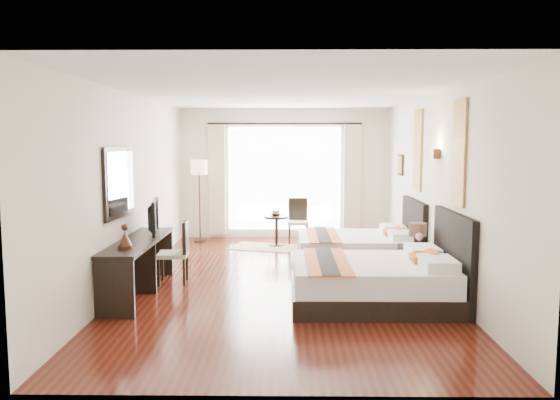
{
  "coord_description": "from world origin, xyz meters",
  "views": [
    {
      "loc": [
        0.05,
        -8.06,
        2.09
      ],
      "look_at": [
        -0.05,
        0.12,
        1.22
      ],
      "focal_mm": 35.0,
      "sensor_mm": 36.0,
      "label": 1
    }
  ],
  "objects_px": {
    "console_desk": "(139,267)",
    "television": "(149,216)",
    "bed_near": "(379,280)",
    "vase": "(419,249)",
    "nightstand": "(417,266)",
    "floor_lamp": "(199,173)",
    "desk_chair": "(175,264)",
    "side_table": "(276,231)",
    "bed_far": "(360,248)",
    "table_lamp": "(418,232)",
    "window_chair": "(298,229)",
    "fruit_bowl": "(276,215)"
  },
  "relations": [
    {
      "from": "desk_chair",
      "to": "side_table",
      "type": "relative_size",
      "value": 1.54
    },
    {
      "from": "bed_near",
      "to": "floor_lamp",
      "type": "distance_m",
      "value": 5.44
    },
    {
      "from": "television",
      "to": "side_table",
      "type": "distance_m",
      "value": 3.56
    },
    {
      "from": "television",
      "to": "table_lamp",
      "type": "bearing_deg",
      "value": -99.5
    },
    {
      "from": "television",
      "to": "desk_chair",
      "type": "bearing_deg",
      "value": -94.71
    },
    {
      "from": "bed_near",
      "to": "vase",
      "type": "height_order",
      "value": "bed_near"
    },
    {
      "from": "bed_near",
      "to": "side_table",
      "type": "height_order",
      "value": "bed_near"
    },
    {
      "from": "nightstand",
      "to": "fruit_bowl",
      "type": "distance_m",
      "value": 3.72
    },
    {
      "from": "desk_chair",
      "to": "fruit_bowl",
      "type": "distance_m",
      "value": 3.33
    },
    {
      "from": "bed_near",
      "to": "nightstand",
      "type": "height_order",
      "value": "bed_near"
    },
    {
      "from": "table_lamp",
      "to": "fruit_bowl",
      "type": "xyz_separation_m",
      "value": [
        -2.15,
        2.97,
        -0.15
      ]
    },
    {
      "from": "table_lamp",
      "to": "nightstand",
      "type": "bearing_deg",
      "value": -95.65
    },
    {
      "from": "table_lamp",
      "to": "fruit_bowl",
      "type": "distance_m",
      "value": 3.67
    },
    {
      "from": "vase",
      "to": "console_desk",
      "type": "distance_m",
      "value": 3.97
    },
    {
      "from": "table_lamp",
      "to": "vase",
      "type": "bearing_deg",
      "value": -95.15
    },
    {
      "from": "vase",
      "to": "floor_lamp",
      "type": "xyz_separation_m",
      "value": [
        -3.73,
        3.56,
        0.9
      ]
    },
    {
      "from": "bed_near",
      "to": "vase",
      "type": "xyz_separation_m",
      "value": [
        0.71,
        0.81,
        0.25
      ]
    },
    {
      "from": "bed_far",
      "to": "side_table",
      "type": "xyz_separation_m",
      "value": [
        -1.46,
        1.74,
        0.01
      ]
    },
    {
      "from": "vase",
      "to": "nightstand",
      "type": "bearing_deg",
      "value": 85.04
    },
    {
      "from": "vase",
      "to": "console_desk",
      "type": "xyz_separation_m",
      "value": [
        -3.95,
        -0.41,
        -0.18
      ]
    },
    {
      "from": "side_table",
      "to": "window_chair",
      "type": "distance_m",
      "value": 0.57
    },
    {
      "from": "television",
      "to": "floor_lamp",
      "type": "xyz_separation_m",
      "value": [
        0.2,
        3.42,
        0.45
      ]
    },
    {
      "from": "floor_lamp",
      "to": "desk_chair",
      "type": "bearing_deg",
      "value": -87.33
    },
    {
      "from": "console_desk",
      "to": "fruit_bowl",
      "type": "bearing_deg",
      "value": 62.96
    },
    {
      "from": "nightstand",
      "to": "vase",
      "type": "distance_m",
      "value": 0.31
    },
    {
      "from": "vase",
      "to": "side_table",
      "type": "xyz_separation_m",
      "value": [
        -2.11,
        3.12,
        -0.26
      ]
    },
    {
      "from": "bed_near",
      "to": "television",
      "type": "distance_m",
      "value": 3.42
    },
    {
      "from": "fruit_bowl",
      "to": "nightstand",
      "type": "bearing_deg",
      "value": -54.66
    },
    {
      "from": "desk_chair",
      "to": "floor_lamp",
      "type": "relative_size",
      "value": 0.54
    },
    {
      "from": "television",
      "to": "floor_lamp",
      "type": "distance_m",
      "value": 3.46
    },
    {
      "from": "nightstand",
      "to": "desk_chair",
      "type": "relative_size",
      "value": 0.63
    },
    {
      "from": "nightstand",
      "to": "window_chair",
      "type": "height_order",
      "value": "window_chair"
    },
    {
      "from": "console_desk",
      "to": "television",
      "type": "bearing_deg",
      "value": 87.92
    },
    {
      "from": "window_chair",
      "to": "table_lamp",
      "type": "bearing_deg",
      "value": 27.08
    },
    {
      "from": "bed_near",
      "to": "bed_far",
      "type": "distance_m",
      "value": 2.19
    },
    {
      "from": "floor_lamp",
      "to": "side_table",
      "type": "distance_m",
      "value": 2.04
    },
    {
      "from": "console_desk",
      "to": "side_table",
      "type": "distance_m",
      "value": 3.98
    },
    {
      "from": "bed_far",
      "to": "side_table",
      "type": "bearing_deg",
      "value": 129.95
    },
    {
      "from": "table_lamp",
      "to": "desk_chair",
      "type": "relative_size",
      "value": 0.44
    },
    {
      "from": "bed_near",
      "to": "console_desk",
      "type": "bearing_deg",
      "value": 172.95
    },
    {
      "from": "side_table",
      "to": "desk_chair",
      "type": "bearing_deg",
      "value": -116.37
    },
    {
      "from": "desk_chair",
      "to": "side_table",
      "type": "xyz_separation_m",
      "value": [
        1.46,
        2.95,
        0.02
      ]
    },
    {
      "from": "table_lamp",
      "to": "window_chair",
      "type": "bearing_deg",
      "value": 117.14
    },
    {
      "from": "console_desk",
      "to": "nightstand",
      "type": "bearing_deg",
      "value": 7.82
    },
    {
      "from": "television",
      "to": "window_chair",
      "type": "xyz_separation_m",
      "value": [
        2.26,
        3.34,
        -0.72
      ]
    },
    {
      "from": "console_desk",
      "to": "television",
      "type": "height_order",
      "value": "television"
    },
    {
      "from": "bed_far",
      "to": "table_lamp",
      "type": "relative_size",
      "value": 4.91
    },
    {
      "from": "bed_near",
      "to": "nightstand",
      "type": "xyz_separation_m",
      "value": [
        0.72,
        0.94,
        -0.03
      ]
    },
    {
      "from": "floor_lamp",
      "to": "fruit_bowl",
      "type": "xyz_separation_m",
      "value": [
        1.6,
        -0.41,
        -0.83
      ]
    },
    {
      "from": "vase",
      "to": "fruit_bowl",
      "type": "distance_m",
      "value": 3.8
    }
  ]
}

